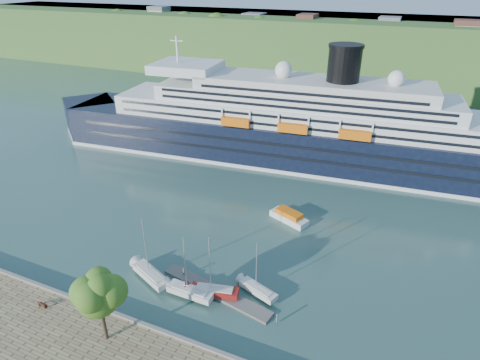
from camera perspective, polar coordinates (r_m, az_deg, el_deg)
name	(u,v)px	position (r m, az deg, el deg)	size (l,w,h in m)	color
ground	(163,336)	(53.57, -10.85, -20.99)	(400.00, 400.00, 0.00)	#294A42
far_hillside	(360,50)	(176.76, 16.68, 17.33)	(400.00, 50.00, 24.00)	#2E5723
quay_coping	(162,331)	(52.61, -11.09, -20.30)	(220.00, 0.50, 0.30)	slate
cruise_ship	(282,103)	(92.45, 6.00, 10.81)	(120.04, 17.48, 26.96)	black
park_bench	(43,304)	(60.15, -26.27, -15.53)	(1.33, 0.55, 0.85)	#4E2516
promenade_tree	(100,305)	(49.96, -19.32, -16.40)	(6.40, 6.40, 10.60)	#2F5B18
floating_pontoon	(216,291)	(57.98, -3.46, -15.53)	(17.59, 2.15, 0.39)	slate
sailboat_white_near	(148,253)	(58.14, -12.93, -10.09)	(7.62, 2.12, 9.84)	silver
sailboat_red	(214,270)	(54.45, -3.74, -12.61)	(7.26, 2.02, 9.37)	maroon
sailboat_white_far	(259,272)	(55.07, 2.69, -12.89)	(6.28, 1.75, 8.12)	silver
tender_launch	(289,216)	(72.38, 7.00, -5.10)	(7.25, 2.48, 2.00)	orange
sailboat_extra	(189,270)	(54.65, -7.28, -12.61)	(7.28, 2.02, 9.41)	silver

